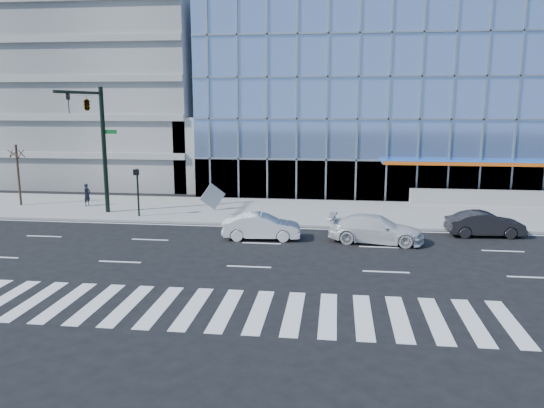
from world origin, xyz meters
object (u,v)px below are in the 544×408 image
(dark_sedan, at_px, (485,224))
(white_sedan, at_px, (262,227))
(street_tree_near, at_px, (16,153))
(pedestrian, at_px, (87,195))
(traffic_signal, at_px, (92,119))
(tilted_panel, at_px, (213,197))
(white_suv, at_px, (376,229))
(ped_signal_post, at_px, (137,185))

(dark_sedan, bearing_deg, white_sedan, 95.44)
(street_tree_near, height_order, pedestrian, street_tree_near)
(traffic_signal, xyz_separation_m, tilted_panel, (6.68, 2.84, -5.10))
(street_tree_near, height_order, white_suv, street_tree_near)
(traffic_signal, xyz_separation_m, white_suv, (16.88, -3.62, -5.45))
(street_tree_near, xyz_separation_m, white_suv, (23.88, -6.55, -3.07))
(white_sedan, bearing_deg, pedestrian, 58.32)
(white_suv, relative_size, tilted_panel, 3.77)
(ped_signal_post, bearing_deg, traffic_signal, -171.48)
(tilted_panel, bearing_deg, traffic_signal, 167.08)
(dark_sedan, relative_size, pedestrian, 2.65)
(traffic_signal, xyz_separation_m, street_tree_near, (-7.00, 2.93, -2.39))
(ped_signal_post, relative_size, white_suv, 0.61)
(street_tree_near, distance_m, dark_sedan, 30.37)
(dark_sedan, relative_size, tilted_panel, 3.14)
(ped_signal_post, distance_m, pedestrian, 5.69)
(pedestrian, height_order, tilted_panel, tilted_panel)
(street_tree_near, bearing_deg, white_suv, -15.33)
(traffic_signal, relative_size, tilted_panel, 6.15)
(ped_signal_post, bearing_deg, pedestrian, 148.94)
(white_suv, bearing_deg, dark_sedan, -64.04)
(ped_signal_post, height_order, tilted_panel, ped_signal_post)
(traffic_signal, relative_size, white_sedan, 1.94)
(street_tree_near, relative_size, dark_sedan, 1.04)
(tilted_panel, bearing_deg, pedestrian, 141.48)
(tilted_panel, bearing_deg, white_suv, -68.29)
(white_suv, height_order, white_sedan, white_suv)
(pedestrian, bearing_deg, traffic_signal, -130.30)
(street_tree_near, distance_m, pedestrian, 5.54)
(ped_signal_post, distance_m, dark_sedan, 20.52)
(white_suv, bearing_deg, ped_signal_post, 81.60)
(ped_signal_post, bearing_deg, dark_sedan, -5.45)
(traffic_signal, height_order, ped_signal_post, traffic_signal)
(white_sedan, distance_m, tilted_panel, 7.75)
(pedestrian, relative_size, tilted_panel, 1.19)
(traffic_signal, xyz_separation_m, pedestrian, (-2.26, 3.24, -5.24))
(street_tree_near, bearing_deg, white_sedan, -20.26)
(white_suv, xyz_separation_m, white_sedan, (-6.00, -0.05, -0.03))
(pedestrian, bearing_deg, white_sedan, -102.97)
(street_tree_near, distance_m, tilted_panel, 13.95)
(dark_sedan, height_order, tilted_panel, tilted_panel)
(street_tree_near, bearing_deg, ped_signal_post, -15.06)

